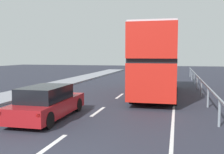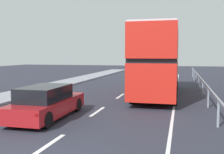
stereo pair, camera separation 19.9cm
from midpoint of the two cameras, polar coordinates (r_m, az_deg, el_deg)
lane_paint_markings at (r=13.80m, az=7.42°, el=-6.55°), size 3.65×46.00×0.01m
bridge_side_railing at (r=14.47m, az=19.56°, el=-2.74°), size 0.10×42.00×1.07m
double_decker_bus_red at (r=17.96m, az=9.42°, el=3.63°), size 2.63×10.15×4.42m
hatchback_car_near at (r=11.71m, az=-14.20°, el=-5.40°), size 1.81×4.54×1.40m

